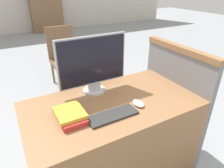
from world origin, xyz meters
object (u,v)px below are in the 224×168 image
object	(u,v)px
keyboard	(113,115)
mouse	(138,103)
book_stack	(70,115)
far_chair	(63,55)
monitor	(93,65)

from	to	relation	value
keyboard	mouse	xyz separation A→B (m)	(0.24, 0.03, 0.01)
keyboard	mouse	size ratio (longest dim) A/B	3.25
mouse	book_stack	distance (m)	0.51
mouse	far_chair	bearing A→B (deg)	88.83
mouse	keyboard	bearing A→B (deg)	-173.17
book_stack	far_chair	world-z (taller)	far_chair
keyboard	book_stack	world-z (taller)	book_stack
monitor	far_chair	bearing A→B (deg)	82.20
keyboard	book_stack	distance (m)	0.29
far_chair	mouse	bearing A→B (deg)	-143.93
monitor	mouse	distance (m)	0.47
monitor	book_stack	xyz separation A→B (m)	(-0.30, -0.27, -0.21)
far_chair	monitor	bearing A→B (deg)	-150.57
book_stack	far_chair	size ratio (longest dim) A/B	0.28
monitor	keyboard	size ratio (longest dim) A/B	1.63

